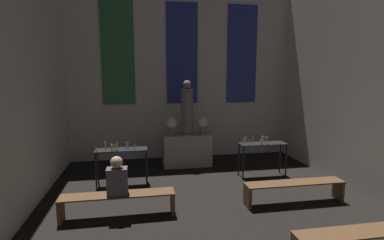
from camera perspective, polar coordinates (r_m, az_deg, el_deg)
wall_back at (r=9.10m, az=-1.96°, el=9.35°), size 6.86×0.16×5.23m
altar at (r=8.42m, az=-0.96°, el=-5.69°), size 1.33×0.60×0.89m
statue at (r=8.21m, az=-0.98°, el=2.00°), size 0.34×0.34×1.49m
flower_vase_left at (r=8.21m, az=-3.94°, el=-0.75°), size 0.31×0.31×0.50m
flower_vase_right at (r=8.35m, az=1.96°, el=-0.58°), size 0.31×0.31×0.50m
candle_rack_left at (r=7.09m, az=-13.34°, el=-6.48°), size 1.18×0.39×1.04m
candle_rack_right at (r=7.69m, az=13.25°, el=-5.27°), size 1.18×0.39×1.04m
pew_third_right at (r=5.01m, az=29.96°, el=-18.95°), size 2.01×0.36×0.44m
pew_back_left at (r=5.69m, az=-13.89°, el=-14.59°), size 2.01×0.36×0.44m
pew_back_right at (r=6.41m, az=18.93°, el=-12.07°), size 2.01×0.36×0.44m
person_seated at (r=5.54m, az=-14.07°, el=-10.58°), size 0.36×0.24×0.69m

